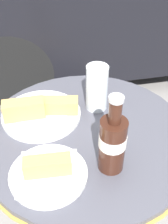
% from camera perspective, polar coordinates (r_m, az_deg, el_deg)
% --- Properties ---
extents(bistro_table, '(0.64, 0.64, 0.76)m').
position_cam_1_polar(bistro_table, '(1.01, 0.37, -13.07)').
color(bistro_table, gold).
rests_on(bistro_table, ground_plane).
extents(cola_bottle_left, '(0.07, 0.07, 0.23)m').
position_cam_1_polar(cola_bottle_left, '(0.69, 5.80, -6.11)').
color(cola_bottle_left, '#3D1E14').
rests_on(cola_bottle_left, bistro_table).
extents(drinking_glass, '(0.07, 0.07, 0.15)m').
position_cam_1_polar(drinking_glass, '(0.90, 2.61, 4.57)').
color(drinking_glass, black).
rests_on(drinking_glass, bistro_table).
extents(lunch_plate_near, '(0.25, 0.25, 0.07)m').
position_cam_1_polar(lunch_plate_near, '(0.90, -8.87, 0.14)').
color(lunch_plate_near, white).
rests_on(lunch_plate_near, bistro_table).
extents(lunch_plate_far, '(0.20, 0.20, 0.06)m').
position_cam_1_polar(lunch_plate_far, '(0.73, -7.29, -11.93)').
color(lunch_plate_far, white).
rests_on(lunch_plate_far, bistro_table).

